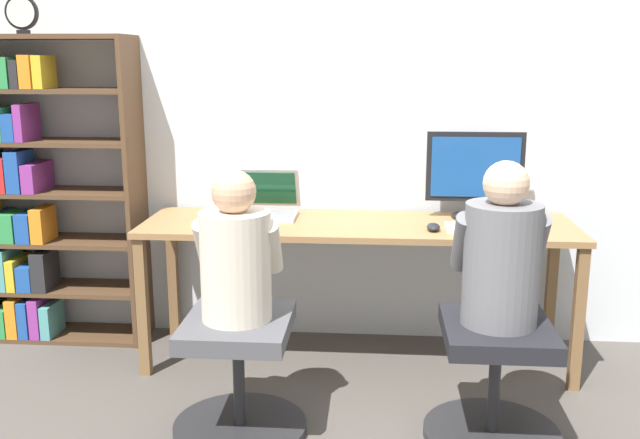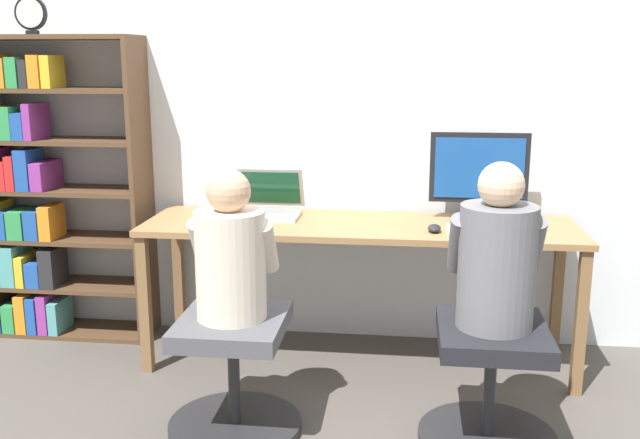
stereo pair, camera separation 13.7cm
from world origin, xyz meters
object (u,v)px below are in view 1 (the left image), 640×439
object	(u,v)px
office_chair_right	(239,372)
person_at_monitor	(502,255)
laptop	(264,206)
office_chair_left	(495,377)
keyboard	(487,228)
desk_clock	(22,13)
desktop_monitor	(475,175)
bookshelf	(33,196)
person_at_laptop	(236,256)

from	to	relation	value
office_chair_right	person_at_monitor	distance (m)	1.14
laptop	office_chair_right	size ratio (longest dim) A/B	0.63
office_chair_left	keyboard	bearing A→B (deg)	86.70
person_at_monitor	desk_clock	size ratio (longest dim) A/B	3.45
desktop_monitor	person_at_monitor	xyz separation A→B (m)	(-0.01, -0.88, -0.17)
desktop_monitor	person_at_monitor	bearing A→B (deg)	-90.34
laptop	desk_clock	size ratio (longest dim) A/B	1.87
desktop_monitor	bookshelf	distance (m)	2.29
keyboard	desk_clock	xyz separation A→B (m)	(-2.26, 0.21, 0.99)
office_chair_left	person_at_monitor	distance (m)	0.50
office_chair_left	office_chair_right	distance (m)	1.02
laptop	person_at_laptop	xyz separation A→B (m)	(0.03, -0.88, -0.01)
bookshelf	person_at_laptop	bearing A→B (deg)	-36.10
desktop_monitor	person_at_laptop	xyz separation A→B (m)	(-1.03, -0.91, -0.18)
person_at_monitor	bookshelf	distance (m)	2.45
keyboard	bookshelf	world-z (taller)	bookshelf
office_chair_left	bookshelf	size ratio (longest dim) A/B	0.34
office_chair_right	bookshelf	bearing A→B (deg)	143.77
bookshelf	office_chair_left	bearing A→B (deg)	-21.41
desktop_monitor	office_chair_left	xyz separation A→B (m)	(-0.01, -0.88, -0.67)
person_at_monitor	bookshelf	world-z (taller)	bookshelf
person_at_monitor	desk_clock	world-z (taller)	desk_clock
desktop_monitor	office_chair_left	bearing A→B (deg)	-90.34
office_chair_right	desktop_monitor	bearing A→B (deg)	41.59
bookshelf	desk_clock	distance (m)	0.93
office_chair_left	person_at_monitor	bearing A→B (deg)	90.00
bookshelf	keyboard	bearing A→B (deg)	-6.76
office_chair_right	laptop	bearing A→B (deg)	91.70
office_chair_left	person_at_laptop	bearing A→B (deg)	-178.61
office_chair_right	desk_clock	distance (m)	2.07
laptop	office_chair_right	bearing A→B (deg)	-88.30
desktop_monitor	office_chair_right	size ratio (longest dim) A/B	0.87
keyboard	person_at_monitor	bearing A→B (deg)	-93.33
keyboard	desk_clock	size ratio (longest dim) A/B	2.06
person_at_laptop	person_at_monitor	bearing A→B (deg)	1.66
laptop	keyboard	size ratio (longest dim) A/B	0.91
office_chair_left	person_at_laptop	distance (m)	1.13
laptop	office_chair_right	xyz separation A→B (m)	(0.03, -0.89, -0.50)
laptop	desk_clock	world-z (taller)	desk_clock
desktop_monitor	bookshelf	size ratio (longest dim) A/B	0.30
person_at_monitor	bookshelf	xyz separation A→B (m)	(-2.29, 0.89, 0.02)
person_at_monitor	bookshelf	bearing A→B (deg)	158.69
desk_clock	person_at_laptop	bearing A→B (deg)	-35.32
laptop	keyboard	world-z (taller)	laptop
office_chair_left	desk_clock	bearing A→B (deg)	159.61
laptop	desktop_monitor	bearing A→B (deg)	1.25
office_chair_left	office_chair_right	bearing A→B (deg)	-178.37
desktop_monitor	bookshelf	world-z (taller)	bookshelf
bookshelf	desk_clock	xyz separation A→B (m)	(0.06, -0.07, 0.92)
office_chair_right	person_at_monitor	world-z (taller)	person_at_monitor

